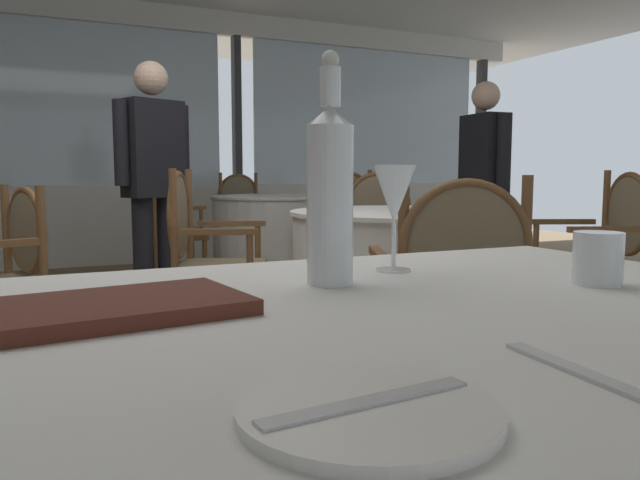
% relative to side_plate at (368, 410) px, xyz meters
% --- Properties ---
extents(ground_plane, '(15.37, 15.37, 0.00)m').
position_rel_side_plate_xyz_m(ground_plane, '(0.12, 2.03, -0.77)').
color(ground_plane, '#756047').
extents(window_wall_far, '(11.06, 0.14, 2.77)m').
position_rel_side_plate_xyz_m(window_wall_far, '(0.12, 6.47, 0.33)').
color(window_wall_far, silver).
rests_on(window_wall_far, ground_plane).
extents(side_plate, '(0.20, 0.20, 0.01)m').
position_rel_side_plate_xyz_m(side_plate, '(0.00, 0.00, 0.00)').
color(side_plate, white).
rests_on(side_plate, foreground_table).
extents(butter_knife, '(0.18, 0.04, 0.00)m').
position_rel_side_plate_xyz_m(butter_knife, '(0.00, 0.00, 0.01)').
color(butter_knife, silver).
rests_on(butter_knife, foreground_table).
extents(dinner_fork, '(0.03, 0.18, 0.00)m').
position_rel_side_plate_xyz_m(dinner_fork, '(0.22, 0.01, -0.00)').
color(dinner_fork, silver).
rests_on(dinner_fork, foreground_table).
extents(water_bottle, '(0.07, 0.07, 0.37)m').
position_rel_side_plate_xyz_m(water_bottle, '(0.21, 0.51, 0.15)').
color(water_bottle, white).
rests_on(water_bottle, foreground_table).
extents(wine_glass, '(0.08, 0.08, 0.19)m').
position_rel_side_plate_xyz_m(wine_glass, '(0.38, 0.58, 0.13)').
color(wine_glass, white).
rests_on(wine_glass, foreground_table).
extents(water_tumbler, '(0.08, 0.08, 0.09)m').
position_rel_side_plate_xyz_m(water_tumbler, '(0.60, 0.32, 0.04)').
color(water_tumbler, white).
rests_on(water_tumbler, foreground_table).
extents(menu_book, '(0.32, 0.24, 0.02)m').
position_rel_side_plate_xyz_m(menu_book, '(-0.12, 0.42, 0.01)').
color(menu_book, '#512319').
rests_on(menu_book, foreground_table).
extents(background_table_0, '(1.19, 1.19, 0.77)m').
position_rel_side_plate_xyz_m(background_table_0, '(1.47, 2.26, -0.39)').
color(background_table_0, white).
rests_on(background_table_0, ground_plane).
extents(dining_chair_0_0, '(0.60, 0.64, 0.98)m').
position_rel_side_plate_xyz_m(dining_chair_0_0, '(2.41, 1.86, -0.20)').
color(dining_chair_0_0, brown).
rests_on(dining_chair_0_0, ground_plane).
extents(dining_chair_0_1, '(0.64, 0.60, 0.99)m').
position_rel_side_plate_xyz_m(dining_chair_0_1, '(1.87, 3.21, -0.21)').
color(dining_chair_0_1, brown).
rests_on(dining_chair_0_1, ground_plane).
extents(dining_chair_0_2, '(0.60, 0.64, 0.98)m').
position_rel_side_plate_xyz_m(dining_chair_0_2, '(0.53, 2.66, -0.20)').
color(dining_chair_0_2, brown).
rests_on(dining_chair_0_2, ground_plane).
extents(dining_chair_0_3, '(0.64, 0.60, 0.95)m').
position_rel_side_plate_xyz_m(dining_chair_0_3, '(1.08, 1.32, -0.23)').
color(dining_chair_0_3, brown).
rests_on(dining_chair_0_3, ground_plane).
extents(background_table_2, '(1.29, 1.29, 0.77)m').
position_rel_side_plate_xyz_m(background_table_2, '(1.78, 4.80, -0.39)').
color(background_table_2, white).
rests_on(background_table_2, ground_plane).
extents(dining_chair_2_0, '(0.49, 0.55, 1.00)m').
position_rel_side_plate_xyz_m(dining_chair_2_0, '(2.85, 4.84, -0.19)').
color(dining_chair_2_0, brown).
rests_on(dining_chair_2_0, ground_plane).
extents(dining_chair_2_1, '(0.55, 0.49, 0.98)m').
position_rel_side_plate_xyz_m(dining_chair_2_1, '(1.73, 5.88, -0.21)').
color(dining_chair_2_1, brown).
rests_on(dining_chair_2_1, ground_plane).
extents(dining_chair_2_2, '(0.49, 0.55, 0.96)m').
position_rel_side_plate_xyz_m(dining_chair_2_2, '(0.71, 4.76, -0.21)').
color(dining_chair_2_2, brown).
rests_on(dining_chair_2_2, ground_plane).
extents(dining_chair_2_3, '(0.55, 0.49, 0.99)m').
position_rel_side_plate_xyz_m(dining_chair_2_3, '(1.82, 3.72, -0.20)').
color(dining_chair_2_3, brown).
rests_on(dining_chair_2_3, ground_plane).
extents(diner_person_0, '(0.49, 0.32, 1.66)m').
position_rel_side_plate_xyz_m(diner_person_0, '(0.44, 3.59, 0.17)').
color(diner_person_0, black).
rests_on(diner_person_0, ground_plane).
extents(diner_person_1, '(0.22, 0.53, 1.63)m').
position_rel_side_plate_xyz_m(diner_person_1, '(2.76, 3.23, 0.15)').
color(diner_person_1, '#334770').
rests_on(diner_person_1, ground_plane).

